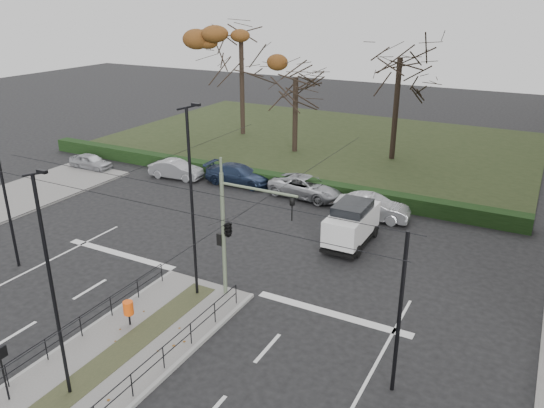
{
  "coord_description": "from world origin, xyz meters",
  "views": [
    {
      "loc": [
        12.87,
        -12.94,
        12.65
      ],
      "look_at": [
        1.57,
        8.23,
        3.26
      ],
      "focal_mm": 35.0,
      "sensor_mm": 36.0,
      "label": 1
    }
  ],
  "objects_px": {
    "rust_tree": "(241,41)",
    "bare_tree_near": "(296,83)",
    "traffic_light": "(230,227)",
    "parked_car_second": "(176,169)",
    "streetlamp_median_far": "(192,203)",
    "parked_car_first": "(91,162)",
    "info_panel": "(0,360)",
    "streetlamp_median_near": "(52,288)",
    "parked_car_fifth": "(372,207)",
    "litter_bin": "(128,308)",
    "white_van": "(352,223)",
    "bare_tree_center": "(400,65)",
    "parked_car_third": "(239,175)",
    "parked_car_fourth": "(306,187)"
  },
  "relations": [
    {
      "from": "traffic_light",
      "to": "white_van",
      "type": "bearing_deg",
      "value": 70.7
    },
    {
      "from": "bare_tree_center",
      "to": "info_panel",
      "type": "bearing_deg",
      "value": -95.29
    },
    {
      "from": "litter_bin",
      "to": "parked_car_fifth",
      "type": "bearing_deg",
      "value": 71.93
    },
    {
      "from": "litter_bin",
      "to": "white_van",
      "type": "relative_size",
      "value": 0.24
    },
    {
      "from": "parked_car_third",
      "to": "parked_car_fourth",
      "type": "xyz_separation_m",
      "value": [
        5.38,
        -0.07,
        -0.01
      ]
    },
    {
      "from": "traffic_light",
      "to": "white_van",
      "type": "xyz_separation_m",
      "value": [
        2.76,
        7.87,
        -2.23
      ]
    },
    {
      "from": "bare_tree_center",
      "to": "parked_car_third",
      "type": "bearing_deg",
      "value": -124.89
    },
    {
      "from": "parked_car_third",
      "to": "parked_car_fifth",
      "type": "xyz_separation_m",
      "value": [
        10.51,
        -1.67,
        0.02
      ]
    },
    {
      "from": "streetlamp_median_near",
      "to": "traffic_light",
      "type": "bearing_deg",
      "value": 79.51
    },
    {
      "from": "parked_car_first",
      "to": "parked_car_third",
      "type": "xyz_separation_m",
      "value": [
        12.12,
        2.39,
        0.11
      ]
    },
    {
      "from": "streetlamp_median_near",
      "to": "rust_tree",
      "type": "relative_size",
      "value": 0.69
    },
    {
      "from": "info_panel",
      "to": "bare_tree_center",
      "type": "relative_size",
      "value": 0.19
    },
    {
      "from": "streetlamp_median_far",
      "to": "parked_car_first",
      "type": "bearing_deg",
      "value": 147.8
    },
    {
      "from": "rust_tree",
      "to": "litter_bin",
      "type": "bearing_deg",
      "value": -67.06
    },
    {
      "from": "parked_car_second",
      "to": "parked_car_fourth",
      "type": "relative_size",
      "value": 0.8
    },
    {
      "from": "streetlamp_median_near",
      "to": "parked_car_fourth",
      "type": "distance_m",
      "value": 21.61
    },
    {
      "from": "white_van",
      "to": "rust_tree",
      "type": "bearing_deg",
      "value": 134.28
    },
    {
      "from": "litter_bin",
      "to": "parked_car_fourth",
      "type": "xyz_separation_m",
      "value": [
        -0.01,
        17.29,
        -0.19
      ]
    },
    {
      "from": "rust_tree",
      "to": "streetlamp_median_near",
      "type": "bearing_deg",
      "value": -68.1
    },
    {
      "from": "white_van",
      "to": "rust_tree",
      "type": "distance_m",
      "value": 26.92
    },
    {
      "from": "litter_bin",
      "to": "parked_car_second",
      "type": "bearing_deg",
      "value": 122.0
    },
    {
      "from": "streetlamp_median_near",
      "to": "parked_car_fifth",
      "type": "bearing_deg",
      "value": 78.12
    },
    {
      "from": "parked_car_first",
      "to": "parked_car_third",
      "type": "distance_m",
      "value": 12.35
    },
    {
      "from": "parked_car_third",
      "to": "rust_tree",
      "type": "relative_size",
      "value": 0.43
    },
    {
      "from": "bare_tree_near",
      "to": "streetlamp_median_far",
      "type": "bearing_deg",
      "value": -74.52
    },
    {
      "from": "litter_bin",
      "to": "rust_tree",
      "type": "distance_m",
      "value": 33.84
    },
    {
      "from": "white_van",
      "to": "streetlamp_median_far",
      "type": "bearing_deg",
      "value": -116.33
    },
    {
      "from": "rust_tree",
      "to": "bare_tree_near",
      "type": "relative_size",
      "value": 1.38
    },
    {
      "from": "white_van",
      "to": "rust_tree",
      "type": "height_order",
      "value": "rust_tree"
    },
    {
      "from": "parked_car_fourth",
      "to": "rust_tree",
      "type": "distance_m",
      "value": 19.99
    },
    {
      "from": "parked_car_first",
      "to": "parked_car_second",
      "type": "xyz_separation_m",
      "value": [
        7.27,
        1.4,
        0.06
      ]
    },
    {
      "from": "traffic_light",
      "to": "streetlamp_median_near",
      "type": "xyz_separation_m",
      "value": [
        -1.47,
        -7.95,
        0.73
      ]
    },
    {
      "from": "parked_car_third",
      "to": "bare_tree_near",
      "type": "height_order",
      "value": "bare_tree_near"
    },
    {
      "from": "litter_bin",
      "to": "info_panel",
      "type": "height_order",
      "value": "info_panel"
    },
    {
      "from": "parked_car_second",
      "to": "streetlamp_median_near",
      "type": "bearing_deg",
      "value": -157.11
    },
    {
      "from": "traffic_light",
      "to": "parked_car_second",
      "type": "distance_m",
      "value": 17.98
    },
    {
      "from": "traffic_light",
      "to": "streetlamp_median_far",
      "type": "xyz_separation_m",
      "value": [
        -1.44,
        -0.62,
        1.07
      ]
    },
    {
      "from": "parked_car_fourth",
      "to": "rust_tree",
      "type": "relative_size",
      "value": 0.45
    },
    {
      "from": "streetlamp_median_near",
      "to": "parked_car_second",
      "type": "relative_size",
      "value": 1.94
    },
    {
      "from": "parked_car_third",
      "to": "traffic_light",
      "type": "bearing_deg",
      "value": -152.47
    },
    {
      "from": "traffic_light",
      "to": "parked_car_fifth",
      "type": "distance_m",
      "value": 12.36
    },
    {
      "from": "parked_car_first",
      "to": "parked_car_third",
      "type": "relative_size",
      "value": 0.72
    },
    {
      "from": "info_panel",
      "to": "streetlamp_median_near",
      "type": "bearing_deg",
      "value": 38.06
    },
    {
      "from": "litter_bin",
      "to": "bare_tree_center",
      "type": "bearing_deg",
      "value": 84.88
    },
    {
      "from": "streetlamp_median_near",
      "to": "parked_car_fourth",
      "type": "relative_size",
      "value": 1.55
    },
    {
      "from": "info_panel",
      "to": "white_van",
      "type": "height_order",
      "value": "white_van"
    },
    {
      "from": "parked_car_second",
      "to": "parked_car_fourth",
      "type": "xyz_separation_m",
      "value": [
        10.23,
        0.92,
        0.04
      ]
    },
    {
      "from": "info_panel",
      "to": "rust_tree",
      "type": "distance_m",
      "value": 38.24
    },
    {
      "from": "info_panel",
      "to": "rust_tree",
      "type": "xyz_separation_m",
      "value": [
        -12.25,
        35.51,
        7.14
      ]
    },
    {
      "from": "bare_tree_near",
      "to": "parked_car_third",
      "type": "bearing_deg",
      "value": -89.01
    }
  ]
}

